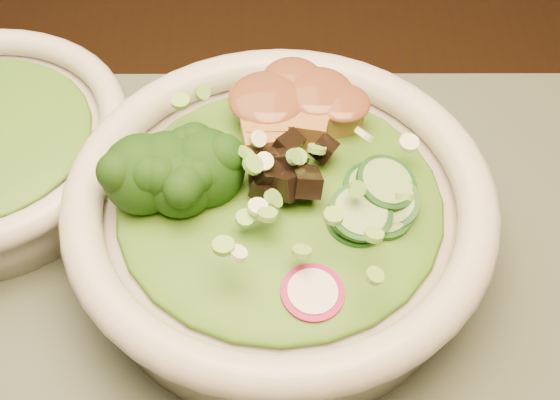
{
  "coord_description": "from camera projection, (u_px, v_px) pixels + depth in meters",
  "views": [
    {
      "loc": [
        -0.12,
        -0.13,
        1.22
      ],
      "look_at": [
        -0.12,
        0.2,
        0.81
      ],
      "focal_mm": 50.0,
      "sensor_mm": 36.0,
      "label": 1
    }
  ],
  "objects": [
    {
      "name": "peanut_sauce",
      "position": [
        290.0,
        99.0,
        0.54
      ],
      "size": [
        0.08,
        0.06,
        0.02
      ],
      "primitive_type": "ellipsoid",
      "color": "brown",
      "rests_on": "tofu_cubes"
    },
    {
      "name": "scallion_garnish",
      "position": [
        280.0,
        173.0,
        0.5
      ],
      "size": [
        0.21,
        0.21,
        0.03
      ],
      "primitive_type": null,
      "color": "#6FB43F",
      "rests_on": "salad_bowl"
    },
    {
      "name": "radish_slices",
      "position": [
        277.0,
        286.0,
        0.47
      ],
      "size": [
        0.13,
        0.08,
        0.02
      ],
      "primitive_type": null,
      "rotation": [
        0.0,
        0.0,
        0.36
      ],
      "color": "#920B43",
      "rests_on": "salad_bowl"
    },
    {
      "name": "broccoli_florets",
      "position": [
        177.0,
        179.0,
        0.51
      ],
      "size": [
        0.11,
        0.1,
        0.05
      ],
      "primitive_type": null,
      "rotation": [
        0.0,
        0.0,
        0.36
      ],
      "color": "black",
      "rests_on": "salad_bowl"
    },
    {
      "name": "salad_bowl",
      "position": [
        280.0,
        219.0,
        0.54
      ],
      "size": [
        0.29,
        0.29,
        0.08
      ],
      "rotation": [
        0.0,
        0.0,
        0.36
      ],
      "color": "beige",
      "rests_on": "dining_table"
    },
    {
      "name": "lettuce_bed",
      "position": [
        280.0,
        199.0,
        0.52
      ],
      "size": [
        0.22,
        0.22,
        0.03
      ],
      "primitive_type": "ellipsoid",
      "color": "#285512",
      "rests_on": "salad_bowl"
    },
    {
      "name": "cucumber_slices",
      "position": [
        388.0,
        194.0,
        0.51
      ],
      "size": [
        0.1,
        0.1,
        0.04
      ],
      "primitive_type": null,
      "rotation": [
        0.0,
        0.0,
        0.36
      ],
      "color": "#7EB263",
      "rests_on": "salad_bowl"
    },
    {
      "name": "tofu_cubes",
      "position": [
        289.0,
        113.0,
        0.56
      ],
      "size": [
        0.11,
        0.1,
        0.04
      ],
      "primitive_type": null,
      "rotation": [
        0.0,
        0.0,
        0.36
      ],
      "color": "#975C32",
      "rests_on": "salad_bowl"
    },
    {
      "name": "mushroom_heap",
      "position": [
        281.0,
        169.0,
        0.52
      ],
      "size": [
        0.1,
        0.1,
        0.04
      ],
      "primitive_type": null,
      "rotation": [
        0.0,
        0.0,
        0.36
      ],
      "color": "black",
      "rests_on": "salad_bowl"
    }
  ]
}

